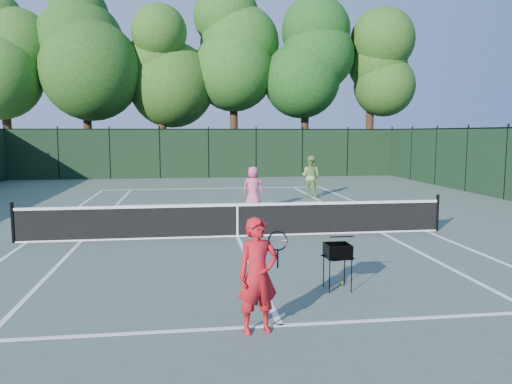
{
  "coord_description": "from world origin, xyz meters",
  "views": [
    {
      "loc": [
        -1.33,
        -13.36,
        2.84
      ],
      "look_at": [
        0.65,
        1.0,
        1.1
      ],
      "focal_mm": 35.0,
      "sensor_mm": 36.0,
      "label": 1
    }
  ],
  "objects": [
    {
      "name": "baseline_far",
      "position": [
        0.0,
        11.88,
        0.0
      ],
      "size": [
        10.97,
        0.1,
        0.01
      ],
      "primitive_type": "cube",
      "color": "white",
      "rests_on": "ground"
    },
    {
      "name": "tree_3",
      "position": [
        2.0,
        22.3,
        9.01
      ],
      "size": [
        7.0,
        7.0,
        14.45
      ],
      "color": "black",
      "rests_on": "ground"
    },
    {
      "name": "sideline_singles_left",
      "position": [
        -4.12,
        0.0,
        0.0
      ],
      "size": [
        0.1,
        23.77,
        0.01
      ],
      "primitive_type": "cube",
      "color": "white",
      "rests_on": "ground"
    },
    {
      "name": "sideline_doubles_right",
      "position": [
        5.49,
        0.0,
        0.0
      ],
      "size": [
        0.1,
        23.77,
        0.01
      ],
      "primitive_type": "cube",
      "color": "white",
      "rests_on": "ground"
    },
    {
      "name": "tennis_net",
      "position": [
        0.0,
        0.0,
        0.48
      ],
      "size": [
        11.69,
        0.09,
        1.06
      ],
      "color": "black",
      "rests_on": "ground"
    },
    {
      "name": "sideline_singles_right",
      "position": [
        4.12,
        0.0,
        0.0
      ],
      "size": [
        0.1,
        23.77,
        0.01
      ],
      "primitive_type": "cube",
      "color": "white",
      "rests_on": "ground"
    },
    {
      "name": "sideline_doubles_left",
      "position": [
        -5.49,
        0.0,
        0.0
      ],
      "size": [
        0.1,
        23.77,
        0.01
      ],
      "primitive_type": "cube",
      "color": "white",
      "rests_on": "ground"
    },
    {
      "name": "fence_far",
      "position": [
        0.0,
        18.0,
        1.5
      ],
      "size": [
        24.0,
        0.05,
        3.0
      ],
      "primitive_type": "cube",
      "color": "black",
      "rests_on": "ground"
    },
    {
      "name": "player_pink",
      "position": [
        1.05,
        4.58,
        0.8
      ],
      "size": [
        0.91,
        0.74,
        1.61
      ],
      "rotation": [
        0.0,
        0.0,
        2.81
      ],
      "color": "#DF4E7B",
      "rests_on": "ground"
    },
    {
      "name": "loose_ball_midcourt",
      "position": [
        1.5,
        -4.59,
        0.03
      ],
      "size": [
        0.07,
        0.07,
        0.07
      ],
      "primitive_type": "sphere",
      "color": "yellow",
      "rests_on": "ground"
    },
    {
      "name": "tree_5",
      "position": [
        12.0,
        22.1,
        7.71
      ],
      "size": [
        5.8,
        5.8,
        12.23
      ],
      "color": "black",
      "rests_on": "ground"
    },
    {
      "name": "tree_4",
      "position": [
        7.0,
        21.6,
        8.14
      ],
      "size": [
        6.2,
        6.2,
        12.97
      ],
      "color": "black",
      "rests_on": "ground"
    },
    {
      "name": "ground",
      "position": [
        0.0,
        0.0,
        0.0
      ],
      "size": [
        90.0,
        90.0,
        0.0
      ],
      "primitive_type": "plane",
      "color": "#49594D",
      "rests_on": "ground"
    },
    {
      "name": "service_line_far",
      "position": [
        0.0,
        6.4,
        0.0
      ],
      "size": [
        8.23,
        0.1,
        0.01
      ],
      "primitive_type": "cube",
      "color": "white",
      "rests_on": "ground"
    },
    {
      "name": "tree_1",
      "position": [
        -8.0,
        22.0,
        8.69
      ],
      "size": [
        6.8,
        6.8,
        13.98
      ],
      "color": "black",
      "rests_on": "ground"
    },
    {
      "name": "player_green",
      "position": [
        4.06,
        8.02,
        0.91
      ],
      "size": [
        1.12,
        1.08,
        1.81
      ],
      "rotation": [
        0.0,
        0.0,
        2.5
      ],
      "color": "#7EA753",
      "rests_on": "ground"
    },
    {
      "name": "ball_hopper",
      "position": [
        1.33,
        -4.85,
        0.71
      ],
      "size": [
        0.53,
        0.53,
        0.84
      ],
      "rotation": [
        0.0,
        0.0,
        0.24
      ],
      "color": "black",
      "rests_on": "ground"
    },
    {
      "name": "service_line_near",
      "position": [
        0.0,
        -6.4,
        0.0
      ],
      "size": [
        8.23,
        0.1,
        0.01
      ],
      "primitive_type": "cube",
      "color": "white",
      "rests_on": "ground"
    },
    {
      "name": "tree_2",
      "position": [
        -3.0,
        21.8,
        7.73
      ],
      "size": [
        6.0,
        6.0,
        12.4
      ],
      "color": "black",
      "rests_on": "ground"
    },
    {
      "name": "tree_0",
      "position": [
        -13.0,
        21.5,
        8.16
      ],
      "size": [
        6.4,
        6.4,
        13.14
      ],
      "color": "black",
      "rests_on": "ground"
    },
    {
      "name": "center_service_line",
      "position": [
        0.0,
        0.0,
        0.0
      ],
      "size": [
        0.1,
        12.8,
        0.01
      ],
      "primitive_type": "cube",
      "color": "white",
      "rests_on": "ground"
    },
    {
      "name": "coach",
      "position": [
        -0.36,
        -6.57,
        0.83
      ],
      "size": [
        0.85,
        0.75,
        1.66
      ],
      "rotation": [
        0.0,
        0.0,
        0.21
      ],
      "color": "red",
      "rests_on": "ground"
    }
  ]
}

